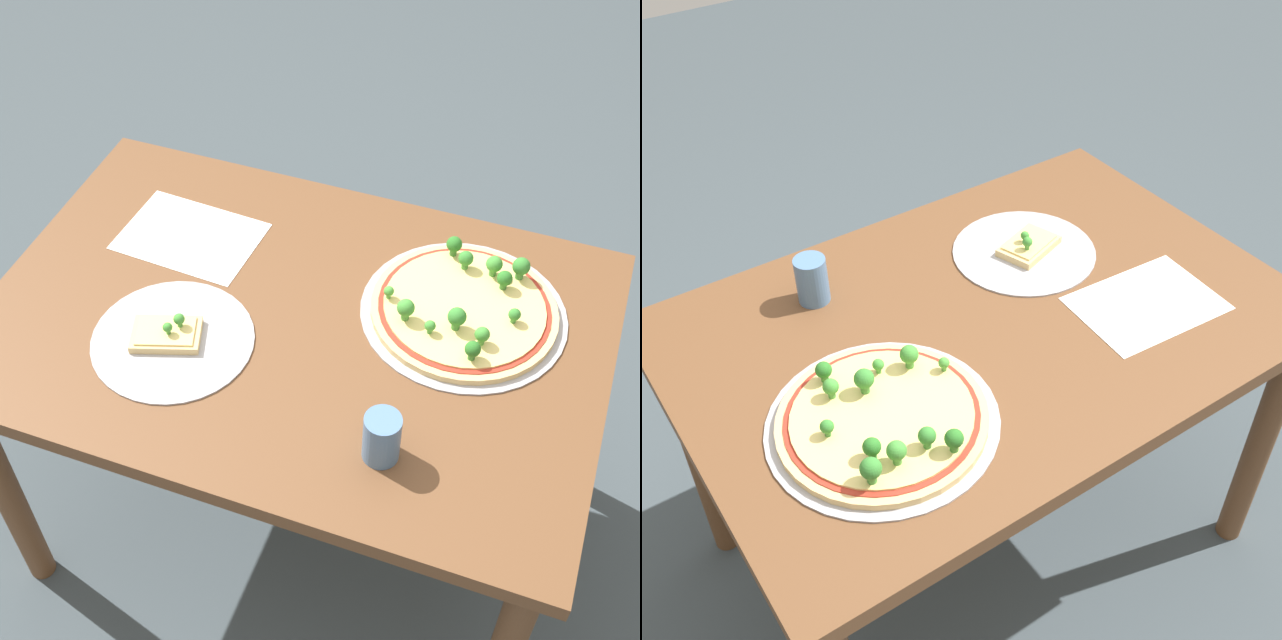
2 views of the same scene
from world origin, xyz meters
The scene contains 6 objects.
ground_plane centered at (0.00, 0.00, 0.00)m, with size 8.00×8.00×0.00m, color #3D474C.
dining_table centered at (0.00, 0.00, 0.63)m, with size 1.19×0.82×0.73m.
pizza_tray_whole centered at (0.30, 0.13, 0.75)m, with size 0.40×0.40×0.07m.
pizza_tray_slice centered at (-0.20, -0.13, 0.74)m, with size 0.31×0.31×0.05m.
drinking_cup centered at (0.25, -0.24, 0.78)m, with size 0.06×0.06×0.10m, color #4C7099.
paper_menu centered at (-0.29, 0.15, 0.73)m, with size 0.28×0.21×0.00m, color white.
Camera 1 is at (0.44, -1.07, 1.99)m, focal length 50.00 mm.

